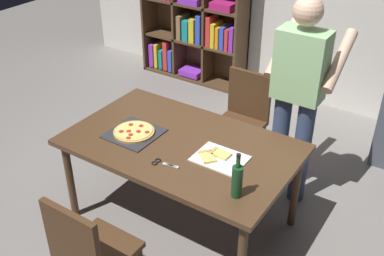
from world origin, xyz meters
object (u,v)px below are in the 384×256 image
person_serving_pizza (298,91)px  wine_bottle (237,180)px  chair_near_camera (88,250)px  kitchen_scissors (162,163)px  dining_table (181,150)px  pepperoni_pizza_on_tray (134,132)px  bookshelf (193,0)px  chair_far_side (243,114)px

person_serving_pizza → wine_bottle: size_ratio=5.54×
person_serving_pizza → wine_bottle: person_serving_pizza is taller
chair_near_camera → kitchen_scissors: 0.76m
dining_table → pepperoni_pizza_on_tray: (-0.36, -0.10, 0.08)m
chair_near_camera → bookshelf: (-1.45, 3.38, 0.50)m
kitchen_scissors → chair_far_side: bearing=91.8°
pepperoni_pizza_on_tray → wine_bottle: 1.03m
pepperoni_pizza_on_tray → wine_bottle: size_ratio=1.18×
chair_far_side → wine_bottle: 1.51m
wine_bottle → pepperoni_pizza_on_tray: bearing=168.0°
chair_near_camera → bookshelf: bookshelf is taller
chair_near_camera → kitchen_scissors: (0.04, 0.71, 0.24)m
person_serving_pizza → chair_near_camera: bearing=-107.6°
chair_near_camera → person_serving_pizza: 1.95m
chair_near_camera → dining_table: bearing=90.0°
chair_far_side → pepperoni_pizza_on_tray: 1.19m
dining_table → chair_near_camera: size_ratio=1.89×
dining_table → chair_near_camera: chair_near_camera is taller
dining_table → wine_bottle: size_ratio=5.38×
chair_near_camera → person_serving_pizza: bearing=72.4°
chair_far_side → person_serving_pizza: size_ratio=0.51×
wine_bottle → kitchen_scissors: bearing=178.4°
wine_bottle → kitchen_scissors: (-0.60, 0.02, -0.11)m
bookshelf → chair_near_camera: bearing=-66.8°
dining_table → person_serving_pizza: person_serving_pizza is taller
chair_far_side → wine_bottle: wine_bottle is taller
dining_table → chair_far_side: size_ratio=1.89×
wine_bottle → kitchen_scissors: size_ratio=1.60×
person_serving_pizza → kitchen_scissors: 1.23m
chair_far_side → bookshelf: 2.06m
chair_near_camera → wine_bottle: 1.01m
dining_table → person_serving_pizza: size_ratio=0.97×
dining_table → chair_far_side: chair_far_side is taller
person_serving_pizza → dining_table: bearing=-125.8°
kitchen_scissors → wine_bottle: bearing=-1.6°
chair_far_side → pepperoni_pizza_on_tray: size_ratio=2.41×
person_serving_pizza → kitchen_scissors: person_serving_pizza is taller
chair_far_side → wine_bottle: (0.64, -1.32, 0.36)m
bookshelf → person_serving_pizza: bearing=-38.2°
pepperoni_pizza_on_tray → kitchen_scissors: (0.41, -0.20, -0.01)m
bookshelf → kitchen_scissors: (1.49, -2.67, -0.26)m
dining_table → person_serving_pizza: bearing=54.2°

